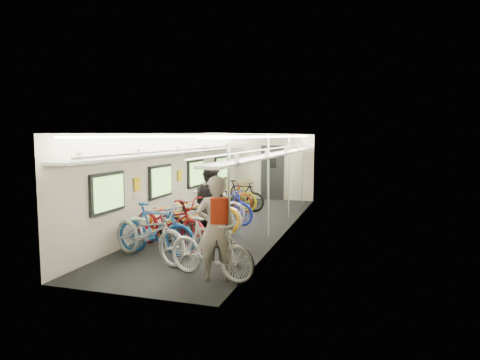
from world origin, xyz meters
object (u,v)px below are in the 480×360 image
Objects in this scene: backpack at (219,211)px; passenger_near at (216,228)px; passenger_mid at (211,205)px; bicycle_0 at (149,232)px; bicycle_1 at (156,229)px.

passenger_near is at bearing 94.75° from backpack.
bicycle_0 is at bearing 89.19° from passenger_mid.
backpack is (1.18, -2.74, 0.41)m from passenger_mid.
backpack is (1.95, -1.67, 0.76)m from bicycle_1.
passenger_near is (1.66, -1.05, 0.34)m from bicycle_1.
bicycle_1 is at bearing 119.36° from backpack.
passenger_mid reaches higher than bicycle_0.
backpack is at bearing -101.67° from bicycle_0.
bicycle_1 is 4.58× the size of backpack.
bicycle_1 is 1.00× the size of passenger_near.
passenger_near is 0.80m from backpack.
bicycle_0 is at bearing -45.59° from passenger_near.
passenger_mid is at bearing -88.99° from passenger_near.
bicycle_1 is at bearing 80.67° from passenger_mid.
bicycle_1 is 1.00× the size of passenger_mid.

